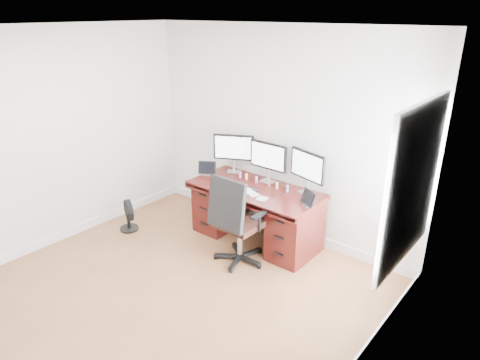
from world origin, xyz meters
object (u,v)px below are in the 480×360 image
Objects in this scene: desk at (256,212)px; office_chair at (237,235)px; keyboard at (250,193)px; monitor_center at (268,157)px; floor_fan at (128,216)px.

desk is 0.60m from office_chair.
office_chair is 0.55m from keyboard.
monitor_center is 2.08× the size of keyboard.
keyboard is (-0.10, 0.38, 0.39)m from office_chair.
monitor_center is at bearing 59.05° from floor_fan.
office_chair is at bearing -54.43° from keyboard.
monitor_center reaches higher than office_chair.
monitor_center is (1.52, 1.13, 0.87)m from floor_fan.
monitor_center is 0.55m from keyboard.
keyboard reaches higher than desk.
monitor_center is at bearing 101.27° from office_chair.
desk is 0.72m from monitor_center.
office_chair is 1.09m from monitor_center.
office_chair is 2.55× the size of floor_fan.
desk is at bearing 126.13° from keyboard.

